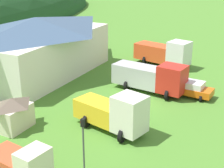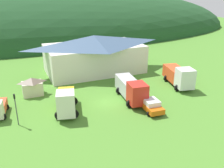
{
  "view_description": "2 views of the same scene",
  "coord_description": "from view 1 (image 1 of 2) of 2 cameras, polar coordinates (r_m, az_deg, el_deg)",
  "views": [
    {
      "loc": [
        -28.54,
        -11.82,
        13.65
      ],
      "look_at": [
        -1.71,
        1.68,
        2.39
      ],
      "focal_mm": 53.91,
      "sensor_mm": 36.0,
      "label": 1
    },
    {
      "loc": [
        -12.11,
        -29.9,
        15.44
      ],
      "look_at": [
        1.9,
        2.72,
        1.64
      ],
      "focal_mm": 39.84,
      "sensor_mm": 36.0,
      "label": 2
    }
  ],
  "objects": [
    {
      "name": "traffic_light_west",
      "position": [
        22.37,
        -4.9,
        -9.47
      ],
      "size": [
        0.2,
        0.32,
        4.03
      ],
      "color": "#4C4C51",
      "rests_on": "ground"
    },
    {
      "name": "ground_plane",
      "position": [
        33.77,
        3.86,
        -3.33
      ],
      "size": [
        200.0,
        200.0,
        0.0
      ],
      "primitive_type": "plane",
      "color": "#4C842D"
    },
    {
      "name": "heavy_rig_white",
      "position": [
        45.59,
        8.95,
        5.27
      ],
      "size": [
        4.24,
        7.98,
        3.63
      ],
      "rotation": [
        0.0,
        0.0,
        -1.8
      ],
      "color": "white",
      "rests_on": "ground"
    },
    {
      "name": "light_truck_cream",
      "position": [
        23.19,
        -14.98,
        -12.75
      ],
      "size": [
        2.94,
        4.87,
        2.49
      ],
      "rotation": [
        0.0,
        0.0,
        -1.72
      ],
      "color": "beige",
      "rests_on": "ground"
    },
    {
      "name": "traffic_cone_mid_row",
      "position": [
        38.44,
        10.61,
        -0.61
      ],
      "size": [
        0.36,
        0.36,
        0.65
      ],
      "primitive_type": "cone",
      "color": "orange",
      "rests_on": "ground"
    },
    {
      "name": "depot_building",
      "position": [
        42.34,
        -12.58,
        6.4
      ],
      "size": [
        19.47,
        11.03,
        7.09
      ],
      "color": "white",
      "rests_on": "ground"
    },
    {
      "name": "play_shed_cream",
      "position": [
        29.58,
        -16.48,
        -4.73
      ],
      "size": [
        3.21,
        2.42,
        2.79
      ],
      "color": "beige",
      "rests_on": "ground"
    },
    {
      "name": "crane_truck_red",
      "position": [
        36.14,
        6.77,
        1.22
      ],
      "size": [
        3.74,
        8.32,
        3.4
      ],
      "rotation": [
        0.0,
        0.0,
        -1.7
      ],
      "color": "red",
      "rests_on": "ground"
    },
    {
      "name": "traffic_cone_near_pickup",
      "position": [
        39.21,
        1.75,
        0.17
      ],
      "size": [
        0.36,
        0.36,
        0.65
      ],
      "primitive_type": "cone",
      "color": "orange",
      "rests_on": "ground"
    },
    {
      "name": "service_pickup_orange",
      "position": [
        36.19,
        12.79,
        -0.73
      ],
      "size": [
        2.68,
        5.5,
        1.66
      ],
      "rotation": [
        0.0,
        0.0,
        -1.65
      ],
      "color": "#DC5F12",
      "rests_on": "ground"
    },
    {
      "name": "heavy_rig_striped",
      "position": [
        27.74,
        0.48,
        -4.85
      ],
      "size": [
        3.89,
        6.91,
        3.59
      ],
      "rotation": [
        0.0,
        0.0,
        -1.81
      ],
      "color": "silver",
      "rests_on": "ground"
    }
  ]
}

